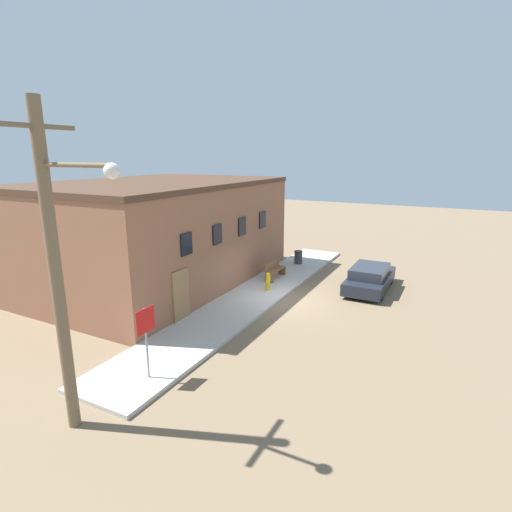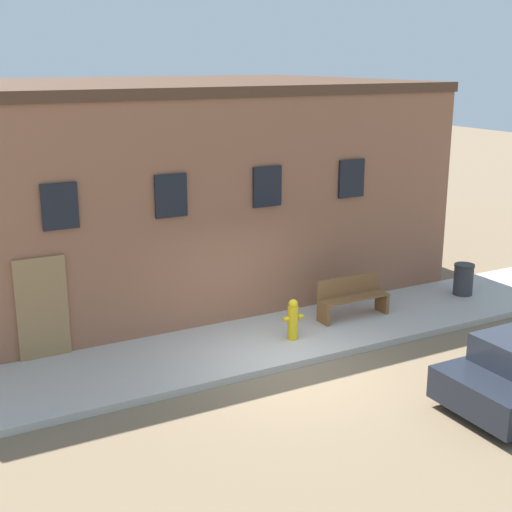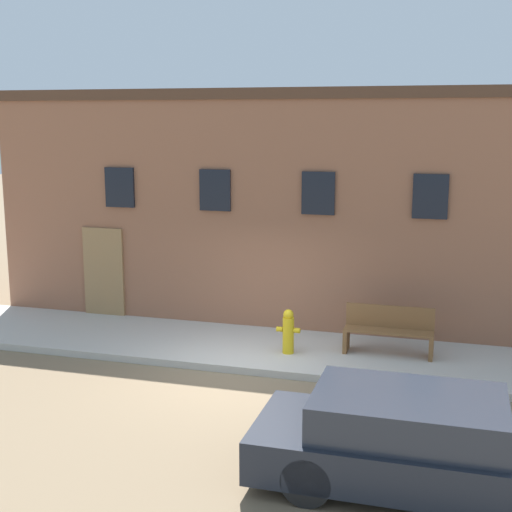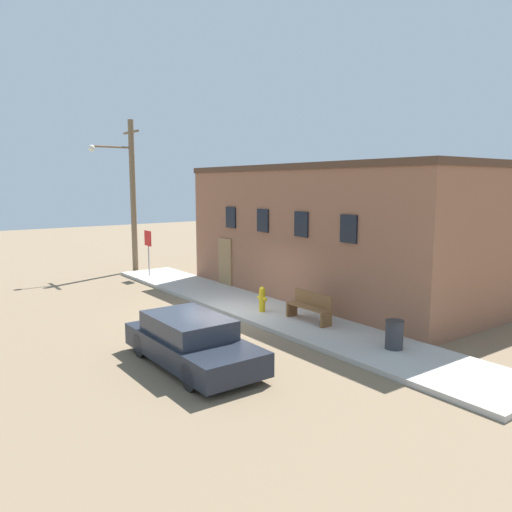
{
  "view_description": "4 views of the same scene",
  "coord_description": "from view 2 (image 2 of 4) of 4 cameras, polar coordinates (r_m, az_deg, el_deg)",
  "views": [
    {
      "loc": [
        -16.18,
        -6.98,
        6.62
      ],
      "look_at": [
        -0.07,
        1.32,
        2.0
      ],
      "focal_mm": 28.0,
      "sensor_mm": 36.0,
      "label": 1
    },
    {
      "loc": [
        -6.76,
        -10.94,
        5.89
      ],
      "look_at": [
        -0.07,
        1.32,
        2.0
      ],
      "focal_mm": 50.0,
      "sensor_mm": 36.0,
      "label": 2
    },
    {
      "loc": [
        3.77,
        -12.02,
        4.71
      ],
      "look_at": [
        -0.07,
        1.32,
        2.0
      ],
      "focal_mm": 50.0,
      "sensor_mm": 36.0,
      "label": 3
    },
    {
      "loc": [
        14.27,
        -9.22,
        4.58
      ],
      "look_at": [
        -0.07,
        1.32,
        2.0
      ],
      "focal_mm": 35.0,
      "sensor_mm": 36.0,
      "label": 4
    }
  ],
  "objects": [
    {
      "name": "ground_plane",
      "position": [
        14.14,
        2.84,
        -9.07
      ],
      "size": [
        80.0,
        80.0,
        0.0
      ],
      "primitive_type": "plane",
      "color": "#7A664C"
    },
    {
      "name": "trash_bin",
      "position": [
        18.61,
        16.26,
        -1.79
      ],
      "size": [
        0.5,
        0.5,
        0.79
      ],
      "color": "#333338",
      "rests_on": "sidewalk"
    },
    {
      "name": "fire_hydrant",
      "position": [
        15.07,
        2.97,
        -5.07
      ],
      "size": [
        0.47,
        0.22,
        0.89
      ],
      "color": "gold",
      "rests_on": "sidewalk"
    },
    {
      "name": "bench",
      "position": [
        16.46,
        7.69,
        -3.28
      ],
      "size": [
        1.72,
        0.44,
        0.94
      ],
      "color": "brown",
      "rests_on": "sidewalk"
    },
    {
      "name": "sidewalk",
      "position": [
        15.16,
        0.22,
        -7.01
      ],
      "size": [
        19.66,
        2.64,
        0.14
      ],
      "color": "#BCB7AD",
      "rests_on": "ground"
    },
    {
      "name": "brick_building",
      "position": [
        19.41,
        -8.6,
        5.82
      ],
      "size": [
        13.14,
        8.96,
        5.32
      ],
      "color": "#8E5B42",
      "rests_on": "ground"
    }
  ]
}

